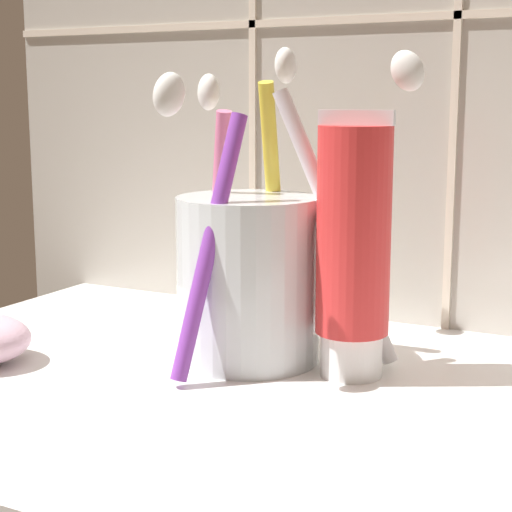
# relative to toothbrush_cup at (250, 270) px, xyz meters

# --- Properties ---
(sink_counter) EXTENTS (0.57, 0.33, 0.02)m
(sink_counter) POSITION_rel_toothbrush_cup_xyz_m (0.07, -0.04, -0.06)
(sink_counter) COLOR white
(sink_counter) RESTS_ON ground
(toothbrush_cup) EXTENTS (0.15, 0.15, 0.18)m
(toothbrush_cup) POSITION_rel_toothbrush_cup_xyz_m (0.00, 0.00, 0.00)
(toothbrush_cup) COLOR silver
(toothbrush_cup) RESTS_ON sink_counter
(toothpaste_tube) EXTENTS (0.04, 0.04, 0.14)m
(toothpaste_tube) POSITION_rel_toothbrush_cup_xyz_m (0.06, -0.00, 0.02)
(toothpaste_tube) COLOR white
(toothpaste_tube) RESTS_ON sink_counter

